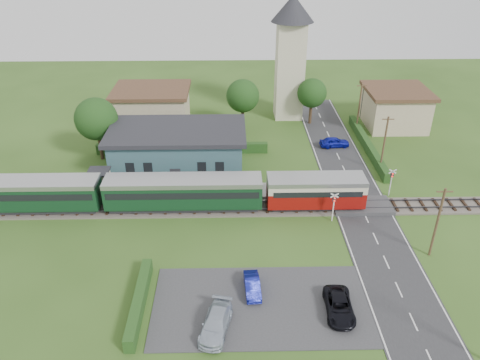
{
  "coord_description": "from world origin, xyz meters",
  "views": [
    {
      "loc": [
        -3.69,
        -39.2,
        26.87
      ],
      "look_at": [
        -2.78,
        4.0,
        2.36
      ],
      "focal_mm": 35.0,
      "sensor_mm": 36.0,
      "label": 1
    }
  ],
  "objects_px": {
    "car_on_road": "(334,142)",
    "train": "(153,192)",
    "station_building": "(178,149)",
    "house_west": "(152,107)",
    "pedestrian_near": "(243,182)",
    "equipment_hut": "(100,181)",
    "crossing_signal_far": "(392,178)",
    "church_tower": "(291,49)",
    "car_park_silver": "(216,323)",
    "house_east": "(395,107)",
    "car_park_dark": "(339,306)",
    "car_park_blue": "(252,286)",
    "pedestrian_far": "(120,184)",
    "crossing_signal_near": "(334,203)"
  },
  "relations": [
    {
      "from": "church_tower",
      "to": "car_park_silver",
      "type": "height_order",
      "value": "church_tower"
    },
    {
      "from": "station_building",
      "to": "car_park_blue",
      "type": "xyz_separation_m",
      "value": [
        7.92,
        -21.43,
        -2.05
      ]
    },
    {
      "from": "car_park_dark",
      "to": "car_on_road",
      "type": "bearing_deg",
      "value": 81.99
    },
    {
      "from": "car_park_blue",
      "to": "car_park_dark",
      "type": "distance_m",
      "value": 7.03
    },
    {
      "from": "train",
      "to": "car_park_blue",
      "type": "bearing_deg",
      "value": -52.0
    },
    {
      "from": "crossing_signal_far",
      "to": "car_on_road",
      "type": "relative_size",
      "value": 0.84
    },
    {
      "from": "car_on_road",
      "to": "car_park_silver",
      "type": "xyz_separation_m",
      "value": [
        -14.96,
        -31.34,
        0.03
      ]
    },
    {
      "from": "house_east",
      "to": "car_park_silver",
      "type": "xyz_separation_m",
      "value": [
        -24.94,
        -38.5,
        -2.05
      ]
    },
    {
      "from": "house_west",
      "to": "car_park_dark",
      "type": "xyz_separation_m",
      "value": [
        19.5,
        -37.92,
        -2.1
      ]
    },
    {
      "from": "equipment_hut",
      "to": "car_park_blue",
      "type": "xyz_separation_m",
      "value": [
        15.92,
        -15.63,
        -1.1
      ]
    },
    {
      "from": "train",
      "to": "house_east",
      "type": "distance_m",
      "value": 38.67
    },
    {
      "from": "house_west",
      "to": "house_east",
      "type": "bearing_deg",
      "value": -1.64
    },
    {
      "from": "car_park_dark",
      "to": "house_west",
      "type": "bearing_deg",
      "value": 119.71
    },
    {
      "from": "equipment_hut",
      "to": "pedestrian_far",
      "type": "relative_size",
      "value": 1.31
    },
    {
      "from": "house_west",
      "to": "car_park_dark",
      "type": "height_order",
      "value": "house_west"
    },
    {
      "from": "church_tower",
      "to": "car_on_road",
      "type": "relative_size",
      "value": 4.52
    },
    {
      "from": "station_building",
      "to": "crossing_signal_near",
      "type": "height_order",
      "value": "station_building"
    },
    {
      "from": "church_tower",
      "to": "car_park_silver",
      "type": "relative_size",
      "value": 3.84
    },
    {
      "from": "train",
      "to": "crossing_signal_far",
      "type": "bearing_deg",
      "value": 5.38
    },
    {
      "from": "house_west",
      "to": "car_on_road",
      "type": "xyz_separation_m",
      "value": [
        25.02,
        -8.16,
        -2.08
      ]
    },
    {
      "from": "station_building",
      "to": "car_park_dark",
      "type": "height_order",
      "value": "station_building"
    },
    {
      "from": "pedestrian_far",
      "to": "car_on_road",
      "type": "bearing_deg",
      "value": -74.04
    },
    {
      "from": "equipment_hut",
      "to": "car_park_dark",
      "type": "relative_size",
      "value": 0.58
    },
    {
      "from": "house_west",
      "to": "car_park_dark",
      "type": "bearing_deg",
      "value": -62.78
    },
    {
      "from": "house_east",
      "to": "car_on_road",
      "type": "relative_size",
      "value": 2.26
    },
    {
      "from": "equipment_hut",
      "to": "car_park_silver",
      "type": "relative_size",
      "value": 0.56
    },
    {
      "from": "station_building",
      "to": "car_park_silver",
      "type": "height_order",
      "value": "station_building"
    },
    {
      "from": "crossing_signal_near",
      "to": "pedestrian_near",
      "type": "xyz_separation_m",
      "value": [
        -8.87,
        5.67,
        -0.81
      ]
    },
    {
      "from": "pedestrian_near",
      "to": "equipment_hut",
      "type": "bearing_deg",
      "value": 10.44
    },
    {
      "from": "crossing_signal_far",
      "to": "car_park_silver",
      "type": "bearing_deg",
      "value": -134.46
    },
    {
      "from": "house_east",
      "to": "crossing_signal_near",
      "type": "height_order",
      "value": "house_east"
    },
    {
      "from": "pedestrian_far",
      "to": "car_park_dark",
      "type": "bearing_deg",
      "value": -140.08
    },
    {
      "from": "car_park_blue",
      "to": "car_park_dark",
      "type": "xyz_separation_m",
      "value": [
        6.58,
        -2.48,
        0.05
      ]
    },
    {
      "from": "station_building",
      "to": "church_tower",
      "type": "distance_m",
      "value": 23.89
    },
    {
      "from": "station_building",
      "to": "house_west",
      "type": "distance_m",
      "value": 14.87
    },
    {
      "from": "pedestrian_near",
      "to": "train",
      "type": "bearing_deg",
      "value": 29.5
    },
    {
      "from": "crossing_signal_far",
      "to": "car_park_dark",
      "type": "relative_size",
      "value": 0.74
    },
    {
      "from": "car_on_road",
      "to": "pedestrian_near",
      "type": "relative_size",
      "value": 2.21
    },
    {
      "from": "church_tower",
      "to": "crossing_signal_near",
      "type": "relative_size",
      "value": 5.37
    },
    {
      "from": "equipment_hut",
      "to": "pedestrian_far",
      "type": "distance_m",
      "value": 2.21
    },
    {
      "from": "crossing_signal_near",
      "to": "car_park_blue",
      "type": "distance_m",
      "value": 13.22
    },
    {
      "from": "equipment_hut",
      "to": "crossing_signal_far",
      "type": "relative_size",
      "value": 0.78
    },
    {
      "from": "station_building",
      "to": "car_park_silver",
      "type": "xyz_separation_m",
      "value": [
        5.06,
        -25.49,
        -1.95
      ]
    },
    {
      "from": "car_on_road",
      "to": "train",
      "type": "bearing_deg",
      "value": 119.14
    },
    {
      "from": "crossing_signal_far",
      "to": "car_on_road",
      "type": "height_order",
      "value": "crossing_signal_far"
    },
    {
      "from": "equipment_hut",
      "to": "house_east",
      "type": "bearing_deg",
      "value": 26.32
    },
    {
      "from": "house_east",
      "to": "car_park_blue",
      "type": "height_order",
      "value": "house_east"
    },
    {
      "from": "car_park_silver",
      "to": "pedestrian_near",
      "type": "distance_m",
      "value": 19.93
    },
    {
      "from": "house_west",
      "to": "car_park_silver",
      "type": "height_order",
      "value": "house_west"
    },
    {
      "from": "station_building",
      "to": "crossing_signal_near",
      "type": "distance_m",
      "value": 19.98
    }
  ]
}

